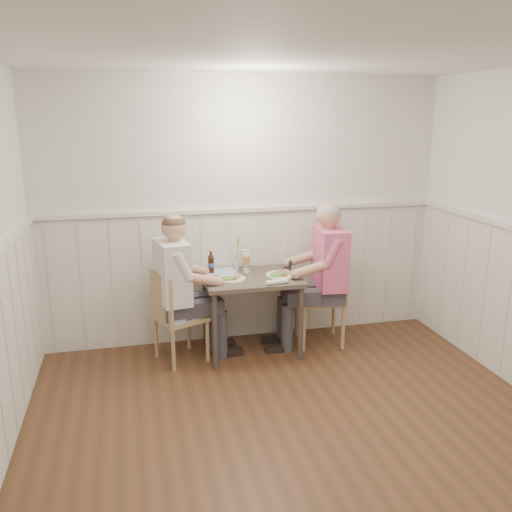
# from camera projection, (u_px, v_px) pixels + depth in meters

# --- Properties ---
(ground_plane) EXTENTS (4.50, 4.50, 0.00)m
(ground_plane) POSITION_uv_depth(u_px,v_px,m) (317.00, 465.00, 3.54)
(ground_plane) COLOR #4A311C
(room_shell) EXTENTS (4.04, 4.54, 2.60)m
(room_shell) POSITION_uv_depth(u_px,v_px,m) (325.00, 239.00, 3.16)
(room_shell) COLOR white
(room_shell) RESTS_ON ground
(wainscot) EXTENTS (4.00, 4.49, 1.34)m
(wainscot) POSITION_uv_depth(u_px,v_px,m) (289.00, 328.00, 4.02)
(wainscot) COLOR white
(wainscot) RESTS_ON ground
(dining_table) EXTENTS (0.90, 0.70, 0.75)m
(dining_table) POSITION_uv_depth(u_px,v_px,m) (251.00, 287.00, 5.11)
(dining_table) COLOR #483E34
(dining_table) RESTS_ON ground
(chair_right) EXTENTS (0.51, 0.51, 0.96)m
(chair_right) POSITION_uv_depth(u_px,v_px,m) (326.00, 292.00, 5.35)
(chair_right) COLOR tan
(chair_right) RESTS_ON ground
(chair_left) EXTENTS (0.53, 0.53, 0.86)m
(chair_left) POSITION_uv_depth(u_px,v_px,m) (175.00, 313.00, 4.93)
(chair_left) COLOR tan
(chair_left) RESTS_ON ground
(man_in_pink) EXTENTS (0.70, 0.48, 1.45)m
(man_in_pink) POSITION_uv_depth(u_px,v_px,m) (325.00, 286.00, 5.26)
(man_in_pink) COLOR #3F3F47
(man_in_pink) RESTS_ON ground
(diner_cream) EXTENTS (0.70, 0.50, 1.40)m
(diner_cream) POSITION_uv_depth(u_px,v_px,m) (178.00, 300.00, 4.92)
(diner_cream) COLOR #3F3F47
(diner_cream) RESTS_ON ground
(plate_man) EXTENTS (0.28, 0.28, 0.07)m
(plate_man) POSITION_uv_depth(u_px,v_px,m) (280.00, 274.00, 5.08)
(plate_man) COLOR white
(plate_man) RESTS_ON dining_table
(plate_diner) EXTENTS (0.27, 0.27, 0.07)m
(plate_diner) POSITION_uv_depth(u_px,v_px,m) (230.00, 278.00, 4.96)
(plate_diner) COLOR white
(plate_diner) RESTS_ON dining_table
(beer_glass_a) EXTENTS (0.08, 0.08, 0.20)m
(beer_glass_a) POSITION_uv_depth(u_px,v_px,m) (245.00, 256.00, 5.28)
(beer_glass_a) COLOR silver
(beer_glass_a) RESTS_ON dining_table
(beer_glass_b) EXTENTS (0.07, 0.07, 0.19)m
(beer_glass_b) POSITION_uv_depth(u_px,v_px,m) (246.00, 260.00, 5.19)
(beer_glass_b) COLOR silver
(beer_glass_b) RESTS_ON dining_table
(beer_bottle) EXTENTS (0.06, 0.06, 0.21)m
(beer_bottle) POSITION_uv_depth(u_px,v_px,m) (211.00, 264.00, 5.17)
(beer_bottle) COLOR black
(beer_bottle) RESTS_ON dining_table
(rolled_napkin) EXTENTS (0.21, 0.07, 0.05)m
(rolled_napkin) POSITION_uv_depth(u_px,v_px,m) (276.00, 282.00, 4.84)
(rolled_napkin) COLOR white
(rolled_napkin) RESTS_ON dining_table
(grass_vase) EXTENTS (0.04, 0.04, 0.37)m
(grass_vase) POSITION_uv_depth(u_px,v_px,m) (236.00, 254.00, 5.24)
(grass_vase) COLOR silver
(grass_vase) RESTS_ON dining_table
(gingham_mat) EXTENTS (0.31, 0.26, 0.01)m
(gingham_mat) POSITION_uv_depth(u_px,v_px,m) (220.00, 271.00, 5.23)
(gingham_mat) COLOR #5B7AB7
(gingham_mat) RESTS_ON dining_table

